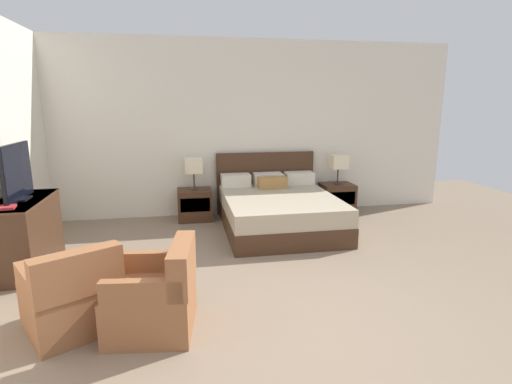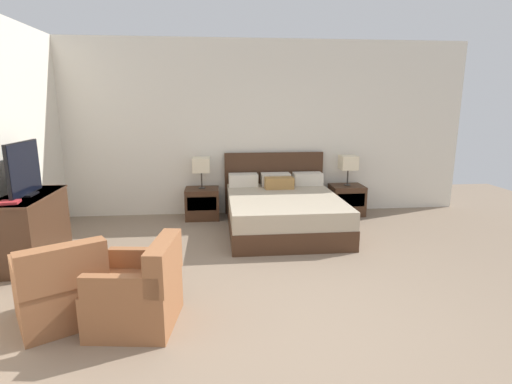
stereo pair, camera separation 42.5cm
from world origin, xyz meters
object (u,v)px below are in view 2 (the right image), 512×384
dresser (31,228)px  nightstand_left (202,203)px  table_lamp_left (201,165)px  armchair_by_window (61,290)px  tv (24,170)px  book_red_cover (9,202)px  bed (283,210)px  armchair_companion (139,293)px  nightstand_right (347,200)px  table_lamp_right (348,163)px

dresser → nightstand_left: bearing=40.1°
table_lamp_left → armchair_by_window: size_ratio=0.54×
tv → book_red_cover: (-0.01, -0.39, -0.29)m
bed → armchair_companion: (-1.66, -2.52, -0.01)m
nightstand_left → armchair_companion: 3.25m
bed → tv: tv is taller
tv → nightstand_right: bearing=20.6°
armchair_companion → table_lamp_left: bearing=82.3°
tv → armchair_by_window: tv is taller
nightstand_left → dresser: bearing=-139.9°
nightstand_left → table_lamp_right: bearing=0.0°
table_lamp_right → armchair_by_window: bearing=-139.1°
nightstand_right → book_red_cover: size_ratio=2.84×
table_lamp_left → dresser: table_lamp_left is taller
bed → nightstand_left: (-1.23, 0.70, -0.04)m
tv → book_red_cover: bearing=-91.6°
table_lamp_left → nightstand_right: bearing=-0.0°
tv → nightstand_left: bearing=40.1°
table_lamp_left → book_red_cover: size_ratio=2.64×
dresser → bed: bearing=16.7°
bed → tv: bearing=-163.3°
nightstand_left → armchair_by_window: size_ratio=0.58×
armchair_by_window → bed: bearing=45.5°
armchair_companion → tv: bearing=134.3°
table_lamp_left → armchair_companion: table_lamp_left is taller
bed → book_red_cover: bearing=-157.2°
dresser → tv: bearing=-9.1°
book_red_cover → armchair_companion: book_red_cover is taller
table_lamp_left → armchair_companion: bearing=-97.7°
bed → nightstand_right: 1.41m
bed → nightstand_left: bearing=150.2°
table_lamp_left → tv: 2.58m
bed → table_lamp_left: size_ratio=4.01×
book_red_cover → armchair_by_window: 1.46m
nightstand_right → table_lamp_right: size_ratio=1.08×
armchair_by_window → table_lamp_right: bearing=40.9°
dresser → nightstand_right: bearing=20.6°
bed → book_red_cover: 3.52m
table_lamp_right → nightstand_right: bearing=-90.0°
book_red_cover → nightstand_left: bearing=46.0°
tv → armchair_companion: (1.53, -1.57, -0.84)m
table_lamp_left → dresser: 2.62m
armchair_companion → book_red_cover: bearing=142.7°
nightstand_left → dresser: size_ratio=0.46×
table_lamp_right → armchair_companion: (-2.89, -3.22, -0.60)m
armchair_by_window → nightstand_right: bearing=40.9°
armchair_by_window → table_lamp_left: bearing=70.0°
bed → nightstand_right: bed is taller
nightstand_left → nightstand_right: (2.45, 0.00, 0.00)m
table_lamp_left → table_lamp_right: bearing=0.0°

